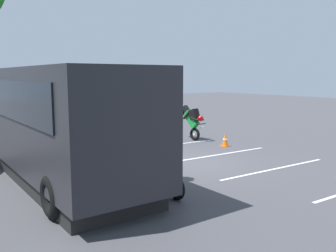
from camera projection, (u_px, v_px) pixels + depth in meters
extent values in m
plane|color=#424247|center=(187.00, 163.00, 12.79)|extent=(80.00, 80.00, 0.00)
cube|color=#26262B|center=(53.00, 116.00, 10.85)|extent=(9.42, 2.54, 2.80)
cube|color=black|center=(14.00, 92.00, 14.53)|extent=(0.07, 2.10, 1.23)
cube|color=black|center=(92.00, 96.00, 11.51)|extent=(7.90, 0.07, 1.01)
cube|color=black|center=(6.00, 99.00, 10.05)|extent=(7.90, 0.07, 1.01)
cube|color=red|center=(93.00, 131.00, 11.66)|extent=(8.28, 0.07, 0.28)
cube|color=black|center=(55.00, 169.00, 11.08)|extent=(8.66, 2.34, 0.45)
torus|color=black|center=(56.00, 141.00, 14.34)|extent=(1.00, 0.32, 1.00)
torus|color=black|center=(143.00, 179.00, 9.03)|extent=(1.00, 0.32, 1.00)
torus|color=black|center=(53.00, 196.00, 7.73)|extent=(1.00, 0.32, 1.00)
cylinder|color=#473823|center=(159.00, 165.00, 10.59)|extent=(0.13, 0.13, 0.78)
cube|color=black|center=(161.00, 179.00, 10.67)|extent=(0.12, 0.27, 0.10)
cylinder|color=#473823|center=(162.00, 166.00, 10.46)|extent=(0.13, 0.13, 0.78)
cube|color=black|center=(163.00, 180.00, 10.54)|extent=(0.12, 0.27, 0.10)
cube|color=#3F594C|center=(161.00, 141.00, 10.43)|extent=(0.40, 0.30, 0.65)
cylinder|color=#3F594C|center=(156.00, 139.00, 10.63)|extent=(0.10, 0.10, 0.61)
sphere|color=tan|center=(156.00, 150.00, 10.67)|extent=(0.10, 0.10, 0.09)
cylinder|color=#3F594C|center=(165.00, 142.00, 10.22)|extent=(0.10, 0.10, 0.61)
sphere|color=tan|center=(165.00, 152.00, 10.26)|extent=(0.10, 0.10, 0.09)
sphere|color=tan|center=(161.00, 125.00, 10.36)|extent=(0.25, 0.25, 0.23)
cylinder|color=black|center=(143.00, 156.00, 11.84)|extent=(0.13, 0.13, 0.76)
cube|color=black|center=(145.00, 168.00, 11.91)|extent=(0.13, 0.27, 0.10)
cylinder|color=black|center=(146.00, 157.00, 11.70)|extent=(0.13, 0.13, 0.76)
cube|color=black|center=(147.00, 169.00, 11.78)|extent=(0.13, 0.27, 0.10)
cube|color=black|center=(144.00, 135.00, 11.67)|extent=(0.41, 0.32, 0.63)
cylinder|color=black|center=(141.00, 133.00, 11.88)|extent=(0.10, 0.10, 0.60)
sphere|color=tan|center=(141.00, 142.00, 11.92)|extent=(0.10, 0.10, 0.09)
cylinder|color=black|center=(148.00, 135.00, 11.47)|extent=(0.10, 0.10, 0.60)
sphere|color=tan|center=(148.00, 145.00, 11.51)|extent=(0.10, 0.10, 0.09)
sphere|color=tan|center=(144.00, 121.00, 11.61)|extent=(0.25, 0.25, 0.23)
cylinder|color=#473823|center=(132.00, 150.00, 12.80)|extent=(0.15, 0.15, 0.75)
cube|color=black|center=(133.00, 161.00, 12.87)|extent=(0.17, 0.28, 0.10)
cylinder|color=#473823|center=(133.00, 151.00, 12.65)|extent=(0.15, 0.15, 0.75)
cube|color=black|center=(134.00, 162.00, 12.72)|extent=(0.17, 0.28, 0.10)
cube|color=silver|center=(132.00, 131.00, 12.64)|extent=(0.45, 0.38, 0.62)
cylinder|color=silver|center=(131.00, 129.00, 12.86)|extent=(0.11, 0.11, 0.59)
sphere|color=tan|center=(131.00, 138.00, 12.90)|extent=(0.11, 0.11, 0.09)
cylinder|color=silver|center=(134.00, 131.00, 12.41)|extent=(0.11, 0.11, 0.59)
sphere|color=tan|center=(134.00, 140.00, 12.45)|extent=(0.11, 0.11, 0.09)
sphere|color=tan|center=(132.00, 118.00, 12.57)|extent=(0.28, 0.28, 0.23)
cylinder|color=black|center=(113.00, 144.00, 13.85)|extent=(0.13, 0.13, 0.77)
cube|color=black|center=(114.00, 155.00, 13.93)|extent=(0.12, 0.27, 0.10)
cylinder|color=black|center=(115.00, 144.00, 13.73)|extent=(0.13, 0.13, 0.77)
cube|color=black|center=(117.00, 155.00, 13.81)|extent=(0.12, 0.27, 0.10)
cube|color=black|center=(114.00, 126.00, 13.69)|extent=(0.40, 0.31, 0.64)
cylinder|color=black|center=(111.00, 125.00, 13.87)|extent=(0.10, 0.10, 0.61)
sphere|color=tan|center=(111.00, 132.00, 13.91)|extent=(0.10, 0.10, 0.09)
cylinder|color=black|center=(117.00, 126.00, 13.51)|extent=(0.10, 0.10, 0.61)
sphere|color=tan|center=(117.00, 134.00, 13.55)|extent=(0.10, 0.10, 0.09)
sphere|color=tan|center=(114.00, 114.00, 13.63)|extent=(0.25, 0.25, 0.23)
torus|color=black|center=(145.00, 175.00, 10.12)|extent=(0.60, 0.13, 0.60)
cylinder|color=silver|center=(145.00, 175.00, 10.12)|extent=(0.12, 0.10, 0.12)
torus|color=black|center=(177.00, 188.00, 8.96)|extent=(0.60, 0.13, 0.60)
cylinder|color=silver|center=(177.00, 188.00, 8.96)|extent=(0.12, 0.12, 0.12)
cylinder|color=silver|center=(146.00, 163.00, 10.03)|extent=(0.31, 0.06, 0.67)
cube|color=#198C33|center=(158.00, 168.00, 9.55)|extent=(0.84, 0.28, 0.36)
cube|color=black|center=(169.00, 170.00, 9.16)|extent=(0.52, 0.22, 0.20)
cylinder|color=silver|center=(162.00, 180.00, 9.21)|extent=(0.45, 0.08, 0.08)
cylinder|color=black|center=(147.00, 153.00, 9.95)|extent=(0.04, 0.58, 0.04)
torus|color=black|center=(195.00, 134.00, 17.21)|extent=(0.61, 0.20, 0.60)
cylinder|color=silver|center=(195.00, 134.00, 17.21)|extent=(0.13, 0.11, 0.12)
torus|color=black|center=(180.00, 111.00, 17.80)|extent=(0.86, 0.23, 0.85)
cylinder|color=silver|center=(180.00, 111.00, 17.80)|extent=(0.13, 0.13, 0.12)
cylinder|color=silver|center=(198.00, 129.00, 17.02)|extent=(0.67, 0.14, 0.31)
cube|color=#198C33|center=(192.00, 119.00, 17.28)|extent=(0.87, 0.38, 0.85)
cube|color=black|center=(187.00, 111.00, 17.44)|extent=(0.53, 0.28, 0.51)
cylinder|color=silver|center=(188.00, 116.00, 17.65)|extent=(0.38, 0.13, 0.38)
cylinder|color=black|center=(201.00, 124.00, 16.85)|extent=(0.11, 0.58, 0.04)
cube|color=black|center=(194.00, 114.00, 17.13)|extent=(0.52, 0.40, 0.53)
sphere|color=red|center=(201.00, 118.00, 16.85)|extent=(0.29, 0.29, 0.26)
cylinder|color=black|center=(195.00, 119.00, 16.89)|extent=(0.47, 0.15, 0.17)
cylinder|color=black|center=(186.00, 116.00, 17.27)|extent=(0.37, 0.14, 0.35)
cylinder|color=black|center=(200.00, 119.00, 17.13)|extent=(0.47, 0.15, 0.17)
cylinder|color=black|center=(191.00, 115.00, 17.51)|extent=(0.37, 0.14, 0.35)
cube|color=orange|center=(225.00, 146.00, 15.85)|extent=(0.34, 0.34, 0.03)
cone|color=orange|center=(225.00, 139.00, 15.81)|extent=(0.26, 0.26, 0.60)
cylinder|color=white|center=(225.00, 139.00, 15.82)|extent=(0.19, 0.19, 0.07)
cube|color=white|center=(275.00, 169.00, 11.99)|extent=(0.25, 4.83, 0.01)
cube|color=white|center=(219.00, 155.00, 14.15)|extent=(0.25, 4.86, 0.01)
cube|color=white|center=(177.00, 144.00, 16.30)|extent=(0.23, 4.24, 0.01)
cube|color=white|center=(145.00, 136.00, 18.46)|extent=(0.21, 3.72, 0.01)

